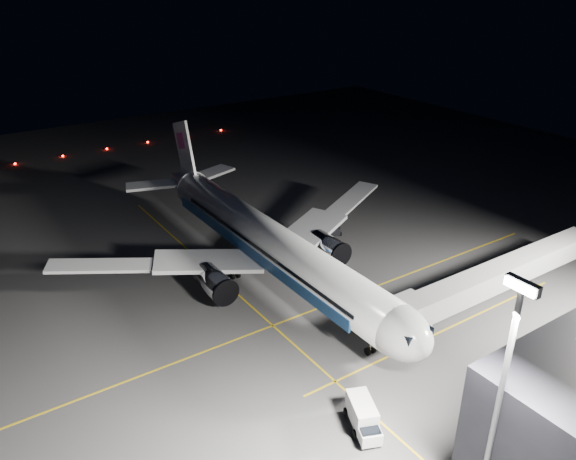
{
  "coord_description": "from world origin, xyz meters",
  "views": [
    {
      "loc": [
        57.2,
        -35.43,
        38.49
      ],
      "look_at": [
        -0.67,
        3.34,
        6.0
      ],
      "focal_mm": 35.0,
      "sensor_mm": 36.0,
      "label": 1
    }
  ],
  "objects_px": {
    "baggage_tug": "(333,229)",
    "safety_cone_c": "(315,232)",
    "safety_cone_a": "(312,271)",
    "safety_cone_b": "(320,285)",
    "jet_bridge": "(493,278)",
    "floodlight_mast_south": "(502,384)",
    "service_truck": "(363,416)",
    "airliner": "(266,240)"
  },
  "relations": [
    {
      "from": "baggage_tug",
      "to": "safety_cone_b",
      "type": "xyz_separation_m",
      "value": [
        12.2,
        -11.67,
        -0.61
      ]
    },
    {
      "from": "baggage_tug",
      "to": "safety_cone_c",
      "type": "distance_m",
      "value": 2.85
    },
    {
      "from": "service_truck",
      "to": "airliner",
      "type": "bearing_deg",
      "value": -172.35
    },
    {
      "from": "jet_bridge",
      "to": "safety_cone_b",
      "type": "height_order",
      "value": "jet_bridge"
    },
    {
      "from": "jet_bridge",
      "to": "safety_cone_b",
      "type": "relative_size",
      "value": 57.52
    },
    {
      "from": "airliner",
      "to": "baggage_tug",
      "type": "bearing_deg",
      "value": 108.13
    },
    {
      "from": "baggage_tug",
      "to": "safety_cone_c",
      "type": "height_order",
      "value": "baggage_tug"
    },
    {
      "from": "baggage_tug",
      "to": "safety_cone_c",
      "type": "xyz_separation_m",
      "value": [
        -1.5,
        -2.34,
        -0.63
      ]
    },
    {
      "from": "jet_bridge",
      "to": "safety_cone_c",
      "type": "bearing_deg",
      "value": -170.94
    },
    {
      "from": "floodlight_mast_south",
      "to": "safety_cone_a",
      "type": "bearing_deg",
      "value": 163.28
    },
    {
      "from": "jet_bridge",
      "to": "floodlight_mast_south",
      "type": "relative_size",
      "value": 1.66
    },
    {
      "from": "floodlight_mast_south",
      "to": "safety_cone_a",
      "type": "xyz_separation_m",
      "value": [
        -37.61,
        11.29,
        -12.06
      ]
    },
    {
      "from": "safety_cone_a",
      "to": "safety_cone_b",
      "type": "height_order",
      "value": "safety_cone_a"
    },
    {
      "from": "airliner",
      "to": "safety_cone_b",
      "type": "bearing_deg",
      "value": 29.48
    },
    {
      "from": "jet_bridge",
      "to": "safety_cone_a",
      "type": "relative_size",
      "value": 55.76
    },
    {
      "from": "baggage_tug",
      "to": "safety_cone_c",
      "type": "relative_size",
      "value": 5.91
    },
    {
      "from": "service_truck",
      "to": "safety_cone_a",
      "type": "bearing_deg",
      "value": 175.81
    },
    {
      "from": "baggage_tug",
      "to": "safety_cone_a",
      "type": "relative_size",
      "value": 5.35
    },
    {
      "from": "safety_cone_b",
      "to": "safety_cone_c",
      "type": "relative_size",
      "value": 1.07
    },
    {
      "from": "floodlight_mast_south",
      "to": "service_truck",
      "type": "relative_size",
      "value": 3.7
    },
    {
      "from": "service_truck",
      "to": "safety_cone_c",
      "type": "relative_size",
      "value": 10.0
    },
    {
      "from": "safety_cone_b",
      "to": "safety_cone_c",
      "type": "bearing_deg",
      "value": 145.78
    },
    {
      "from": "airliner",
      "to": "jet_bridge",
      "type": "distance_m",
      "value": 29.31
    },
    {
      "from": "safety_cone_a",
      "to": "floodlight_mast_south",
      "type": "bearing_deg",
      "value": -16.72
    },
    {
      "from": "service_truck",
      "to": "safety_cone_b",
      "type": "xyz_separation_m",
      "value": [
        -22.48,
        11.9,
        -1.13
      ]
    },
    {
      "from": "airliner",
      "to": "jet_bridge",
      "type": "bearing_deg",
      "value": 38.04
    },
    {
      "from": "safety_cone_b",
      "to": "safety_cone_c",
      "type": "distance_m",
      "value": 16.57
    },
    {
      "from": "airliner",
      "to": "jet_bridge",
      "type": "relative_size",
      "value": 1.79
    },
    {
      "from": "service_truck",
      "to": "baggage_tug",
      "type": "height_order",
      "value": "service_truck"
    },
    {
      "from": "safety_cone_b",
      "to": "safety_cone_a",
      "type": "bearing_deg",
      "value": 160.47
    },
    {
      "from": "airliner",
      "to": "safety_cone_a",
      "type": "xyz_separation_m",
      "value": [
        3.46,
        5.28,
        -4.86
      ]
    },
    {
      "from": "safety_cone_a",
      "to": "baggage_tug",
      "type": "bearing_deg",
      "value": 129.61
    },
    {
      "from": "jet_bridge",
      "to": "safety_cone_c",
      "type": "relative_size",
      "value": 61.57
    },
    {
      "from": "jet_bridge",
      "to": "safety_cone_b",
      "type": "xyz_separation_m",
      "value": [
        -16.0,
        -14.06,
        -4.28
      ]
    },
    {
      "from": "airliner",
      "to": "floodlight_mast_south",
      "type": "xyz_separation_m",
      "value": [
        41.08,
        -6.01,
        7.21
      ]
    },
    {
      "from": "baggage_tug",
      "to": "floodlight_mast_south",
      "type": "bearing_deg",
      "value": -4.36
    },
    {
      "from": "airliner",
      "to": "service_truck",
      "type": "height_order",
      "value": "airliner"
    },
    {
      "from": "safety_cone_a",
      "to": "airliner",
      "type": "bearing_deg",
      "value": -123.27
    },
    {
      "from": "safety_cone_a",
      "to": "safety_cone_c",
      "type": "height_order",
      "value": "safety_cone_a"
    },
    {
      "from": "jet_bridge",
      "to": "baggage_tug",
      "type": "distance_m",
      "value": 28.54
    },
    {
      "from": "floodlight_mast_south",
      "to": "service_truck",
      "type": "distance_m",
      "value": 16.0
    },
    {
      "from": "service_truck",
      "to": "safety_cone_c",
      "type": "distance_m",
      "value": 41.97
    }
  ]
}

